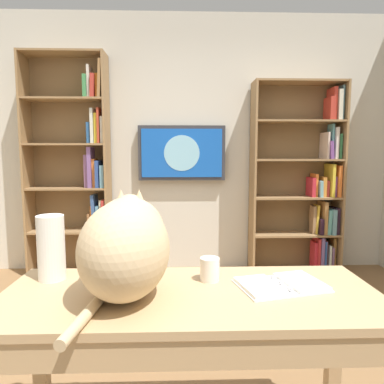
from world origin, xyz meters
TOP-DOWN VIEW (x-y plane):
  - wall_back at (0.00, -2.23)m, footprint 4.52×0.06m
  - bookshelf_left at (-1.30, -2.06)m, footprint 0.94×0.28m
  - bookshelf_right at (1.07, -2.06)m, footprint 0.83×0.28m
  - wall_mounted_tv at (0.02, -2.15)m, footprint 0.91×0.07m
  - desk at (-0.01, 0.30)m, footprint 1.44×0.58m
  - cat at (0.23, 0.28)m, footprint 0.33×0.59m
  - open_binder at (-0.36, 0.24)m, footprint 0.37×0.29m
  - paper_towel_roll at (0.57, 0.12)m, footprint 0.11×0.11m
  - coffee_mug at (-0.09, 0.16)m, footprint 0.08×0.08m

SIDE VIEW (x-z plane):
  - desk at x=-0.01m, z-range 0.25..0.98m
  - open_binder at x=-0.36m, z-range 0.73..0.75m
  - coffee_mug at x=-0.09m, z-range 0.73..0.83m
  - paper_towel_roll at x=0.57m, z-range 0.73..1.00m
  - cat at x=0.23m, z-range 0.74..1.11m
  - bookshelf_left at x=-1.30m, z-range -0.06..1.92m
  - bookshelf_right at x=1.07m, z-range -0.03..2.21m
  - wall_mounted_tv at x=0.02m, z-range 0.97..1.54m
  - wall_back at x=0.00m, z-range 0.00..2.70m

